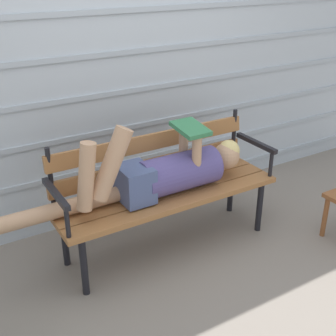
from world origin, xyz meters
TOP-DOWN VIEW (x-y plane):
  - ground_plane at (0.00, 0.00)m, footprint 12.00×12.00m
  - house_siding at (0.00, 0.78)m, footprint 5.33×0.08m
  - park_bench at (0.00, 0.19)m, footprint 1.57×0.45m
  - reclining_person at (-0.05, 0.12)m, footprint 1.74×0.26m

SIDE VIEW (x-z plane):
  - ground_plane at x=0.00m, z-range 0.00..0.00m
  - park_bench at x=0.00m, z-range 0.06..0.90m
  - reclining_person at x=-0.05m, z-range 0.31..0.88m
  - house_siding at x=0.00m, z-range 0.00..2.54m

